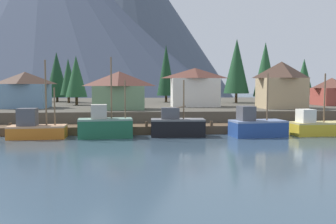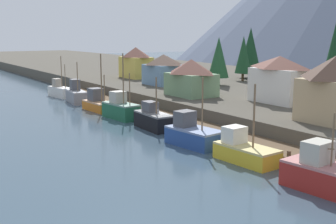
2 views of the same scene
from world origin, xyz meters
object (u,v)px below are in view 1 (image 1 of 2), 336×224
object	(u,v)px
house_red	(332,91)
conifer_far_left	(68,77)
conifer_back_left	(237,66)
fishing_boat_orange	(35,128)
conifer_mid_left	(304,77)
house_tan	(281,84)
conifer_back_right	(57,75)
fishing_boat_yellow	(316,126)
house_blue	(25,90)
house_green	(119,90)
house_white	(195,87)
fishing_boat_green	(105,126)
conifer_near_right	(265,69)
conifer_mid_right	(76,76)
fishing_boat_blue	(256,126)
conifer_centre	(166,70)
fishing_boat_black	(177,126)

from	to	relation	value
house_red	conifer_far_left	world-z (taller)	conifer_far_left
house_red	conifer_back_left	world-z (taller)	conifer_back_left
fishing_boat_orange	conifer_far_left	bearing A→B (deg)	90.90
conifer_back_left	conifer_mid_left	bearing A→B (deg)	29.54
house_tan	conifer_back_right	world-z (taller)	conifer_back_right
fishing_boat_yellow	conifer_back_left	bearing A→B (deg)	89.67
house_tan	house_blue	bearing A→B (deg)	174.63
house_green	conifer_back_right	size ratio (longest dim) A/B	0.72
fishing_boat_yellow	house_white	size ratio (longest dim) A/B	0.91
fishing_boat_green	conifer_near_right	xyz separation A→B (m)	(29.28, 29.33, 7.84)
house_blue	house_green	bearing A→B (deg)	-16.77
house_blue	conifer_near_right	size ratio (longest dim) A/B	0.58
conifer_mid_right	conifer_back_right	xyz separation A→B (m)	(-6.51, 14.06, 0.72)
conifer_back_left	conifer_back_right	distance (m)	38.05
fishing_boat_green	fishing_boat_yellow	xyz separation A→B (m)	(25.22, 0.03, -0.32)
house_white	conifer_back_left	xyz separation A→B (m)	(10.33, 12.28, 4.13)
fishing_boat_green	house_tan	world-z (taller)	house_tan
fishing_boat_orange	house_tan	size ratio (longest dim) A/B	1.24
fishing_boat_orange	conifer_far_left	size ratio (longest dim) A/B	0.99
fishing_boat_blue	conifer_near_right	size ratio (longest dim) A/B	0.61
house_blue	conifer_back_right	distance (m)	22.00
conifer_near_right	conifer_back_left	size ratio (longest dim) A/B	0.95
conifer_centre	conifer_mid_left	bearing A→B (deg)	11.13
fishing_boat_blue	house_green	world-z (taller)	house_green
conifer_near_right	house_blue	bearing A→B (deg)	-162.63
fishing_boat_black	conifer_centre	bearing A→B (deg)	90.04
fishing_boat_green	house_red	distance (m)	42.90
fishing_boat_green	fishing_boat_yellow	distance (m)	25.22
fishing_boat_black	conifer_far_left	size ratio (longest dim) A/B	0.74
fishing_boat_blue	fishing_boat_yellow	world-z (taller)	same
fishing_boat_yellow	conifer_near_right	size ratio (longest dim) A/B	0.61
house_red	house_white	distance (m)	24.89
house_white	conifer_mid_right	world-z (taller)	conifer_mid_right
fishing_boat_orange	house_red	bearing A→B (deg)	19.80
fishing_boat_yellow	house_white	world-z (taller)	house_white
conifer_back_left	conifer_centre	size ratio (longest dim) A/B	1.07
conifer_near_right	conifer_far_left	xyz separation A→B (m)	(-39.51, 3.22, -1.49)
fishing_boat_black	conifer_near_right	size ratio (longest dim) A/B	0.54
fishing_boat_green	conifer_mid_right	world-z (taller)	conifer_mid_right
fishing_boat_blue	house_green	size ratio (longest dim) A/B	0.97
fishing_boat_blue	house_white	distance (m)	18.92
conifer_back_right	conifer_near_right	bearing A→B (deg)	-11.04
conifer_far_left	house_green	bearing A→B (deg)	-61.78
fishing_boat_yellow	house_white	bearing A→B (deg)	121.08
house_white	conifer_mid_right	xyz separation A→B (m)	(-20.33, 6.22, 1.86)
house_green	conifer_back_left	size ratio (longest dim) A/B	0.59
house_white	conifer_back_right	distance (m)	33.74
fishing_boat_green	conifer_centre	xyz separation A→B (m)	(9.65, 34.06, 7.79)
fishing_boat_green	house_tan	xyz separation A→B (m)	(25.73, 12.21, 4.77)
fishing_boat_yellow	house_green	size ratio (longest dim) A/B	0.97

